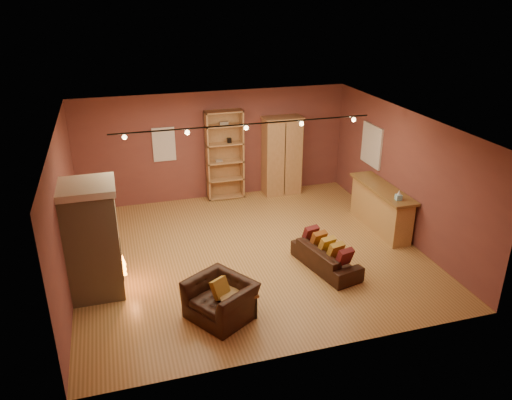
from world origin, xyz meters
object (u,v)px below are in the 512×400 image
object	(u,v)px
bar_counter	(381,208)
loveseat	(326,253)
coffee_table	(236,292)
bookcase	(224,154)
fireplace	(93,240)
armoire	(282,156)
armchair	(220,294)

from	to	relation	value
bar_counter	loveseat	distance (m)	2.33
loveseat	coffee_table	size ratio (longest dim) A/B	2.58
bookcase	loveseat	bearing A→B (deg)	-75.51
fireplace	bar_counter	world-z (taller)	fireplace
loveseat	coffee_table	bearing A→B (deg)	100.95
armoire	bar_counter	size ratio (longest dim) A/B	0.99
bookcase	loveseat	size ratio (longest dim) A/B	1.40
bar_counter	loveseat	size ratio (longest dim) A/B	1.27
loveseat	armchair	bearing A→B (deg)	99.34
armoire	coffee_table	world-z (taller)	armoire
armoire	loveseat	world-z (taller)	armoire
coffee_table	armoire	bearing A→B (deg)	62.83
armchair	loveseat	bearing A→B (deg)	80.10
armoire	armchair	xyz separation A→B (m)	(-2.81, -4.98, -0.60)
bar_counter	loveseat	xyz separation A→B (m)	(-1.92, -1.30, -0.18)
bookcase	bar_counter	world-z (taller)	bookcase
loveseat	armoire	bearing A→B (deg)	-19.51
loveseat	armchair	xyz separation A→B (m)	(-2.35, -0.97, 0.12)
armoire	coffee_table	size ratio (longest dim) A/B	3.25
bookcase	bar_counter	size ratio (longest dim) A/B	1.10
armoire	coffee_table	xyz separation A→B (m)	(-2.53, -4.93, -0.64)
fireplace	coffee_table	size ratio (longest dim) A/B	3.29
coffee_table	fireplace	bearing A→B (deg)	148.97
fireplace	loveseat	xyz separation A→B (m)	(4.32, -0.43, -0.72)
fireplace	armoire	xyz separation A→B (m)	(4.78, 3.58, -0.01)
armoire	loveseat	xyz separation A→B (m)	(-0.46, -4.01, -0.72)
fireplace	loveseat	size ratio (longest dim) A/B	1.27
loveseat	armchair	size ratio (longest dim) A/B	1.34
bookcase	coffee_table	distance (m)	5.23
bookcase	armoire	distance (m)	1.54
loveseat	coffee_table	distance (m)	2.27
bookcase	armoire	world-z (taller)	bookcase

